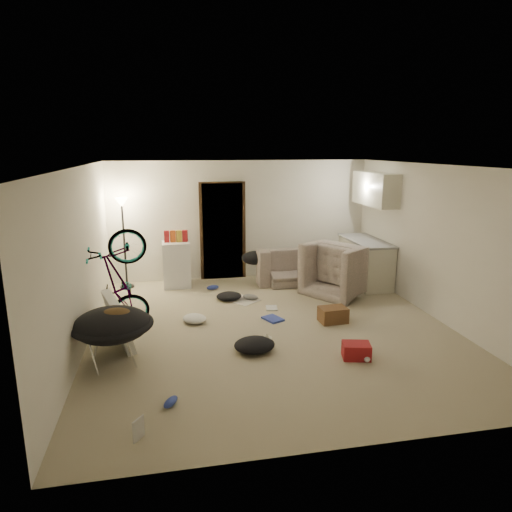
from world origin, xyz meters
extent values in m
cube|color=tan|center=(0.00, 0.00, -0.01)|extent=(5.50, 6.00, 0.02)
cube|color=white|center=(0.00, 0.00, 2.51)|extent=(5.50, 6.00, 0.02)
cube|color=white|center=(0.00, 3.01, 1.25)|extent=(5.50, 0.02, 2.50)
cube|color=white|center=(0.00, -3.01, 1.25)|extent=(5.50, 0.02, 2.50)
cube|color=white|center=(-2.76, 0.00, 1.25)|extent=(0.02, 6.00, 2.50)
cube|color=white|center=(2.76, 0.00, 1.25)|extent=(0.02, 6.00, 2.50)
cube|color=black|center=(-0.40, 2.97, 1.02)|extent=(0.85, 0.10, 2.04)
cube|color=#332011|center=(-0.40, 2.94, 1.02)|extent=(0.97, 0.04, 2.10)
cylinder|color=black|center=(-2.40, 2.65, 0.01)|extent=(0.28, 0.28, 0.03)
cylinder|color=black|center=(-2.40, 2.65, 0.85)|extent=(0.04, 0.04, 1.70)
cone|color=#FFE0A5|center=(-2.40, 2.65, 1.72)|extent=(0.24, 0.24, 0.18)
cube|color=beige|center=(2.43, 2.00, 0.44)|extent=(0.60, 1.50, 0.88)
cube|color=gray|center=(2.43, 2.00, 0.90)|extent=(0.64, 1.54, 0.04)
cube|color=beige|center=(2.56, 2.00, 1.95)|extent=(0.38, 1.40, 0.65)
imported|color=#3B433B|center=(1.15, 2.45, 0.28)|extent=(1.92, 0.81, 0.55)
imported|color=#3B433B|center=(1.78, 1.51, 0.37)|extent=(1.44, 1.49, 0.73)
imported|color=black|center=(-2.30, 0.39, 0.43)|extent=(1.69, 0.86, 0.94)
imported|color=maroon|center=(-1.95, -2.55, 0.01)|extent=(0.28, 0.27, 0.02)
cube|color=white|center=(-1.40, 2.55, 0.46)|extent=(0.55, 0.55, 0.92)
cube|color=maroon|center=(-1.57, 2.55, 1.00)|extent=(0.10, 0.07, 0.30)
cube|color=#D7571A|center=(-1.45, 2.55, 1.00)|extent=(0.11, 0.09, 0.30)
cube|color=gold|center=(-1.33, 2.55, 1.00)|extent=(0.12, 0.10, 0.30)
cube|color=maroon|center=(-1.21, 2.55, 1.00)|extent=(0.11, 0.09, 0.30)
cylinder|color=silver|center=(-2.30, -0.77, 0.24)|extent=(0.69, 0.69, 0.49)
ellipsoid|color=black|center=(-2.30, -0.77, 0.54)|extent=(0.98, 0.98, 0.41)
torus|color=black|center=(-2.30, -0.77, 0.54)|extent=(1.05, 1.05, 0.08)
ellipsoid|color=#493119|center=(-2.25, -0.80, 0.65)|extent=(0.49, 0.41, 0.22)
ellipsoid|color=black|center=(0.20, 2.45, 0.54)|extent=(0.58, 0.48, 0.28)
cube|color=silver|center=(-2.30, -0.13, 0.34)|extent=(0.55, 1.07, 0.70)
cube|color=brown|center=(1.02, 0.06, 0.12)|extent=(0.45, 0.34, 0.25)
cube|color=maroon|center=(0.87, -1.24, 0.10)|extent=(0.41, 0.34, 0.21)
cylinder|color=beige|center=(-0.23, -0.67, 0.07)|extent=(0.15, 0.15, 0.15)
cone|color=beige|center=(-0.23, -0.67, 0.18)|extent=(0.08, 0.08, 0.06)
cube|color=silver|center=(-0.25, 1.43, 0.00)|extent=(0.72, 0.74, 0.01)
cube|color=#2C3EA1|center=(0.09, 0.34, 0.02)|extent=(0.36, 0.40, 0.03)
cube|color=silver|center=(0.19, 0.86, 0.01)|extent=(0.23, 0.28, 0.02)
ellipsoid|color=#2C3EA1|center=(-0.72, 2.16, 0.05)|extent=(0.26, 0.15, 0.09)
ellipsoid|color=slate|center=(-0.09, 1.39, 0.06)|extent=(0.32, 0.26, 0.11)
ellipsoid|color=#2C3EA1|center=(-1.59, -1.94, 0.04)|extent=(0.21, 0.26, 0.09)
ellipsoid|color=white|center=(0.98, -1.33, 0.05)|extent=(0.20, 0.26, 0.09)
ellipsoid|color=black|center=(-0.43, -0.76, 0.09)|extent=(0.63, 0.56, 0.18)
ellipsoid|color=black|center=(-0.48, 1.48, 0.07)|extent=(0.49, 0.43, 0.14)
ellipsoid|color=silver|center=(-1.18, 0.47, 0.06)|extent=(0.54, 0.54, 0.13)
camera|label=1|loc=(-1.54, -6.52, 2.77)|focal=32.00mm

